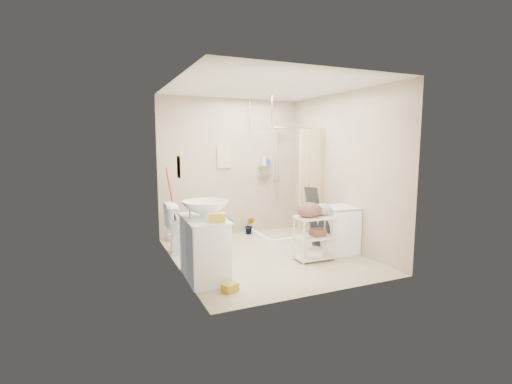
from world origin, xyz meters
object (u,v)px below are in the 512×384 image
at_px(toilet, 190,227).
at_px(washing_machine, 338,230).
at_px(laundry_rack, 315,234).
at_px(vanity, 204,248).

height_order(toilet, washing_machine, toilet).
bearing_deg(laundry_rack, washing_machine, 19.40).
distance_m(vanity, toilet, 1.25).
relative_size(vanity, toilet, 1.13).
height_order(washing_machine, laundry_rack, laundry_rack).
bearing_deg(washing_machine, toilet, 158.81).
xyz_separation_m(washing_machine, laundry_rack, (-0.56, -0.18, 0.03)).
distance_m(vanity, washing_machine, 2.31).
bearing_deg(laundry_rack, toilet, 145.22).
relative_size(vanity, laundry_rack, 1.13).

